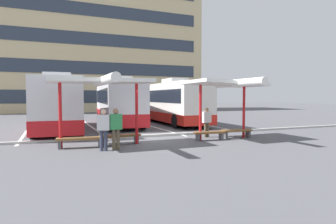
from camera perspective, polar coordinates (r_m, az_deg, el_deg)
ground_plane at (r=14.73m, az=-2.93°, el=-5.51°), size 160.00×160.00×0.00m
terminal_building at (r=48.47m, az=-16.71°, el=12.46°), size 37.00×11.00×23.25m
coach_bus_0 at (r=19.93m, az=-21.02°, el=1.33°), size 3.07×10.59×3.61m
coach_bus_1 at (r=23.08m, az=-10.01°, el=1.74°), size 3.55×11.44×3.67m
coach_bus_2 at (r=24.34m, az=0.01°, el=1.86°), size 2.72×12.02×3.65m
lane_stripe_0 at (r=21.32m, az=-26.19°, el=-3.17°), size 0.16×14.00×0.01m
lane_stripe_1 at (r=21.45m, az=-14.93°, el=-2.93°), size 0.16×14.00×0.01m
lane_stripe_2 at (r=22.38m, az=-4.21°, el=-2.59°), size 0.16×14.00×0.01m
lane_stripe_3 at (r=24.01m, az=5.35°, el=-2.22°), size 0.16×14.00×0.01m
waiting_shelter_0 at (r=12.73m, az=-13.21°, el=5.75°), size 4.33×4.63×3.03m
bench_0 at (r=12.84m, az=-17.14°, el=-5.35°), size 1.97×0.66×0.45m
bench_1 at (r=13.37m, az=-9.51°, el=-4.94°), size 1.91×0.58×0.45m
waiting_shelter_1 at (r=14.86m, az=11.51°, el=5.33°), size 3.65×4.57×3.03m
bench_2 at (r=14.55m, az=8.29°, el=-4.32°), size 1.62×0.58×0.45m
bench_3 at (r=15.71m, az=13.54°, el=-3.82°), size 1.72×0.54×0.45m
platform_kerb at (r=15.73m, az=-4.25°, el=-4.75°), size 44.00×0.24×0.12m
waiting_passenger_0 at (r=15.62m, az=7.73°, el=-1.66°), size 0.47×0.23×1.60m
waiting_passenger_1 at (r=11.92m, az=-10.35°, el=-2.73°), size 0.50×0.23×1.71m
waiting_passenger_2 at (r=11.82m, az=-12.74°, el=-2.87°), size 0.54×0.38×1.70m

